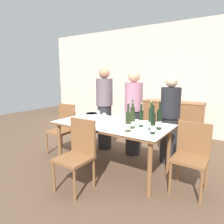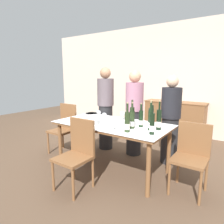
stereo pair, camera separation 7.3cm
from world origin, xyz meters
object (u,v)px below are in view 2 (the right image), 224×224
(wine_bottle_5, at_px, (159,120))
(wine_glass_3, at_px, (122,114))
(ice_bucket, at_px, (92,118))
(wine_glass_0, at_px, (104,115))
(sideboard_cabinet, at_px, (174,119))
(chair_left_end, at_px, (65,125))
(person_guest_left, at_px, (134,113))
(wine_bottle_6, at_px, (151,119))
(person_guest_right, at_px, (170,121))
(wine_bottle_4, at_px, (127,122))
(dining_table, at_px, (112,128))
(wine_bottle_2, at_px, (150,121))
(wine_bottle_0, at_px, (152,124))
(chair_near_front, at_px, (77,150))
(wine_glass_1, at_px, (99,113))
(wine_bottle_3, at_px, (132,117))
(person_host, at_px, (106,109))
(chair_right_end, at_px, (191,153))
(wine_glass_2, at_px, (113,122))
(wine_bottle_7, at_px, (132,120))
(wine_bottle_1, at_px, (141,119))

(wine_bottle_5, relative_size, wine_glass_3, 2.70)
(ice_bucket, relative_size, wine_glass_0, 1.28)
(sideboard_cabinet, xyz_separation_m, chair_left_end, (-1.45, -2.27, 0.10))
(wine_glass_0, distance_m, chair_left_end, 1.10)
(person_guest_left, bearing_deg, wine_bottle_6, -47.10)
(person_guest_left, bearing_deg, person_guest_right, 1.37)
(wine_bottle_6, distance_m, person_guest_right, 0.72)
(wine_glass_3, relative_size, person_guest_left, 0.10)
(wine_bottle_4, height_order, wine_glass_0, wine_bottle_4)
(dining_table, xyz_separation_m, wine_bottle_2, (0.66, -0.03, 0.20))
(wine_bottle_0, bearing_deg, wine_bottle_6, 116.87)
(chair_near_front, distance_m, person_guest_left, 1.48)
(wine_bottle_2, height_order, chair_near_front, wine_bottle_2)
(wine_bottle_5, relative_size, wine_glass_1, 2.69)
(wine_bottle_3, xyz_separation_m, person_host, (-1.01, 0.72, -0.07))
(sideboard_cabinet, relative_size, wine_bottle_3, 3.65)
(chair_left_end, bearing_deg, person_host, 48.06)
(sideboard_cabinet, height_order, wine_bottle_3, wine_bottle_3)
(dining_table, height_order, chair_right_end, chair_right_end)
(wine_glass_2, xyz_separation_m, chair_near_front, (-0.33, -0.38, -0.35))
(ice_bucket, relative_size, chair_right_end, 0.22)
(wine_bottle_5, distance_m, chair_right_end, 0.59)
(ice_bucket, distance_m, wine_bottle_3, 0.62)
(ice_bucket, bearing_deg, dining_table, 50.33)
(wine_bottle_4, height_order, person_guest_right, person_guest_right)
(wine_bottle_4, bearing_deg, wine_bottle_7, 100.22)
(chair_near_front, bearing_deg, wine_bottle_5, 42.07)
(sideboard_cabinet, height_order, wine_bottle_0, wine_bottle_0)
(wine_bottle_2, bearing_deg, dining_table, 177.65)
(wine_bottle_0, xyz_separation_m, wine_bottle_7, (-0.35, 0.11, -0.01))
(wine_bottle_1, bearing_deg, person_guest_right, 74.15)
(sideboard_cabinet, xyz_separation_m, person_guest_right, (0.42, -1.59, 0.32))
(wine_bottle_6, distance_m, chair_right_end, 0.69)
(wine_bottle_7, bearing_deg, wine_bottle_2, 13.15)
(wine_bottle_3, relative_size, chair_near_front, 0.43)
(person_guest_left, bearing_deg, wine_bottle_2, -49.25)
(wine_glass_3, xyz_separation_m, chair_near_front, (-0.09, -0.99, -0.34))
(wine_glass_2, bearing_deg, wine_bottle_2, 34.67)
(wine_glass_1, xyz_separation_m, person_guest_left, (0.34, 0.64, -0.07))
(dining_table, xyz_separation_m, wine_bottle_0, (0.76, -0.20, 0.21))
(wine_bottle_0, relative_size, wine_bottle_5, 0.92)
(wine_bottle_0, bearing_deg, dining_table, 165.43)
(wine_bottle_3, height_order, wine_bottle_5, wine_bottle_5)
(wine_bottle_3, xyz_separation_m, wine_glass_3, (-0.36, 0.32, -0.04))
(wine_bottle_1, xyz_separation_m, wine_bottle_4, (-0.03, -0.34, 0.01))
(wine_bottle_2, relative_size, wine_glass_0, 2.62)
(person_host, bearing_deg, wine_bottle_7, -36.79)
(ice_bucket, height_order, person_guest_right, person_guest_right)
(wine_bottle_4, distance_m, chair_near_front, 0.77)
(wine_bottle_4, height_order, wine_bottle_5, wine_bottle_5)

